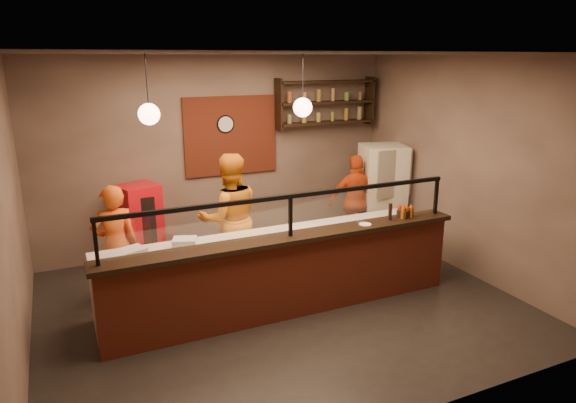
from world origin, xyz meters
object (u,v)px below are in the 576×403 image
cook_left (115,245)px  red_cooler (141,226)px  cook_mid (230,219)px  condiment_caddy (405,213)px  wall_clock (225,124)px  cook_right (356,202)px  fridge (382,194)px  pizza_dough (307,230)px  pepper_mill (390,212)px

cook_left → red_cooler: bearing=-116.7°
cook_mid → condiment_caddy: (2.08, -1.27, 0.17)m
cook_mid → wall_clock: bearing=-102.7°
cook_right → cook_mid: bearing=29.4°
cook_right → red_cooler: bearing=7.6°
fridge → red_cooler: bearing=-173.2°
cook_left → fridge: size_ratio=0.93×
cook_mid → cook_left: bearing=5.1°
pizza_dough → fridge: bearing=31.8°
cook_mid → cook_right: bearing=-165.2°
red_cooler → condiment_caddy: red_cooler is taller
red_cooler → cook_left: bearing=-130.8°
cook_left → cook_mid: size_ratio=0.85×
pizza_dough → condiment_caddy: bearing=-19.5°
pizza_dough → cook_left: bearing=161.5°
wall_clock → cook_right: wall_clock is taller
cook_mid → pizza_dough: size_ratio=3.32×
cook_mid → red_cooler: bearing=-42.2°
wall_clock → condiment_caddy: size_ratio=1.60×
cook_mid → pizza_dough: (0.81, -0.82, -0.04)m
cook_left → red_cooler: size_ratio=1.24×
wall_clock → fridge: wall_clock is taller
cook_left → cook_mid: 1.58m
condiment_caddy → red_cooler: bearing=142.7°
cook_left → pizza_dough: cook_left is taller
red_cooler → condiment_caddy: (3.16, -2.41, 0.46)m
fridge → condiment_caddy: bearing=-100.1°
wall_clock → condiment_caddy: 3.32m
fridge → pepper_mill: fridge is taller
red_cooler → cook_right: bearing=-28.8°
pizza_dough → condiment_caddy: size_ratio=3.02×
cook_left → red_cooler: 1.27m
cook_mid → pepper_mill: cook_mid is taller
wall_clock → red_cooler: wall_clock is taller
red_cooler → pepper_mill: 3.82m
fridge → cook_right: bearing=-158.5°
pizza_dough → pepper_mill: (1.01, -0.46, 0.27)m
fridge → cook_left: bearing=-157.6°
cook_left → cook_right: 4.00m
wall_clock → fridge: bearing=-20.8°
pizza_dough → cook_mid: bearing=134.7°
red_cooler → condiment_caddy: bearing=-54.9°
wall_clock → cook_left: bearing=-144.0°
cook_left → pizza_dough: (2.39, -0.80, 0.10)m
pizza_dough → pepper_mill: 1.14m
cook_right → fridge: size_ratio=0.93×
wall_clock → pizza_dough: 2.59m
red_cooler → pepper_mill: bearing=-57.4°
red_cooler → pepper_mill: size_ratio=5.75×
pepper_mill → pizza_dough: bearing=155.3°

